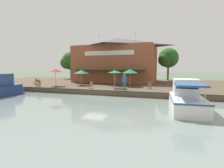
{
  "coord_description": "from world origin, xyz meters",
  "views": [
    {
      "loc": [
        17.72,
        7.86,
        3.15
      ],
      "look_at": [
        -1.0,
        1.71,
        1.3
      ],
      "focal_mm": 28.0,
      "sensor_mm": 36.0,
      "label": 1
    }
  ],
  "objects_px": {
    "cafe_chair_far_corner_seat": "(150,85)",
    "tree_upstream_bank": "(70,61)",
    "patio_umbrella_far_corner": "(81,72)",
    "cafe_chair_under_first_umbrella": "(35,81)",
    "patio_umbrella_near_quay_edge": "(115,72)",
    "cafe_chair_mid_patio": "(197,86)",
    "patio_umbrella_mid_patio_right": "(56,70)",
    "tree_downstream_bank": "(168,58)",
    "cafe_chair_back_row_seat": "(38,82)",
    "waterfront_restaurant": "(117,60)",
    "cafe_chair_facing_river": "(39,83)",
    "motorboat_far_downstream": "(186,99)",
    "cafe_chair_beside_entrance": "(91,84)",
    "person_mid_patio": "(124,80)",
    "patio_umbrella_back_row": "(130,71)"
  },
  "relations": [
    {
      "from": "waterfront_restaurant",
      "to": "cafe_chair_facing_river",
      "type": "xyz_separation_m",
      "value": [
        12.05,
        -7.28,
        -3.54
      ]
    },
    {
      "from": "patio_umbrella_mid_patio_right",
      "to": "cafe_chair_back_row_seat",
      "type": "bearing_deg",
      "value": -85.17
    },
    {
      "from": "cafe_chair_far_corner_seat",
      "to": "cafe_chair_mid_patio",
      "type": "distance_m",
      "value": 5.3
    },
    {
      "from": "patio_umbrella_far_corner",
      "to": "cafe_chair_mid_patio",
      "type": "bearing_deg",
      "value": 87.04
    },
    {
      "from": "patio_umbrella_far_corner",
      "to": "cafe_chair_under_first_umbrella",
      "type": "height_order",
      "value": "patio_umbrella_far_corner"
    },
    {
      "from": "tree_upstream_bank",
      "to": "cafe_chair_far_corner_seat",
      "type": "bearing_deg",
      "value": 54.37
    },
    {
      "from": "cafe_chair_mid_patio",
      "to": "motorboat_far_downstream",
      "type": "height_order",
      "value": "motorboat_far_downstream"
    },
    {
      "from": "patio_umbrella_back_row",
      "to": "cafe_chair_under_first_umbrella",
      "type": "height_order",
      "value": "patio_umbrella_back_row"
    },
    {
      "from": "waterfront_restaurant",
      "to": "cafe_chair_far_corner_seat",
      "type": "distance_m",
      "value": 12.49
    },
    {
      "from": "patio_umbrella_back_row",
      "to": "tree_upstream_bank",
      "type": "height_order",
      "value": "tree_upstream_bank"
    },
    {
      "from": "patio_umbrella_mid_patio_right",
      "to": "cafe_chair_back_row_seat",
      "type": "relative_size",
      "value": 2.89
    },
    {
      "from": "patio_umbrella_mid_patio_right",
      "to": "person_mid_patio",
      "type": "bearing_deg",
      "value": 81.91
    },
    {
      "from": "cafe_chair_mid_patio",
      "to": "cafe_chair_facing_river",
      "type": "bearing_deg",
      "value": -82.01
    },
    {
      "from": "cafe_chair_beside_entrance",
      "to": "motorboat_far_downstream",
      "type": "height_order",
      "value": "motorboat_far_downstream"
    },
    {
      "from": "tree_downstream_bank",
      "to": "patio_umbrella_back_row",
      "type": "bearing_deg",
      "value": -18.96
    },
    {
      "from": "motorboat_far_downstream",
      "to": "waterfront_restaurant",
      "type": "bearing_deg",
      "value": -148.57
    },
    {
      "from": "waterfront_restaurant",
      "to": "motorboat_far_downstream",
      "type": "relative_size",
      "value": 2.4
    },
    {
      "from": "cafe_chair_under_first_umbrella",
      "to": "cafe_chair_beside_entrance",
      "type": "relative_size",
      "value": 1.0
    },
    {
      "from": "patio_umbrella_mid_patio_right",
      "to": "cafe_chair_facing_river",
      "type": "relative_size",
      "value": 2.89
    },
    {
      "from": "patio_umbrella_far_corner",
      "to": "cafe_chair_under_first_umbrella",
      "type": "distance_m",
      "value": 7.75
    },
    {
      "from": "patio_umbrella_near_quay_edge",
      "to": "tree_upstream_bank",
      "type": "height_order",
      "value": "tree_upstream_bank"
    },
    {
      "from": "patio_umbrella_back_row",
      "to": "person_mid_patio",
      "type": "relative_size",
      "value": 1.32
    },
    {
      "from": "patio_umbrella_near_quay_edge",
      "to": "cafe_chair_mid_patio",
      "type": "xyz_separation_m",
      "value": [
        -1.11,
        9.48,
        -1.57
      ]
    },
    {
      "from": "tree_downstream_bank",
      "to": "cafe_chair_far_corner_seat",
      "type": "bearing_deg",
      "value": -6.85
    },
    {
      "from": "cafe_chair_far_corner_seat",
      "to": "motorboat_far_downstream",
      "type": "height_order",
      "value": "motorboat_far_downstream"
    },
    {
      "from": "cafe_chair_beside_entrance",
      "to": "tree_upstream_bank",
      "type": "xyz_separation_m",
      "value": [
        -15.99,
        -12.77,
        3.51
      ]
    },
    {
      "from": "patio_umbrella_back_row",
      "to": "cafe_chair_far_corner_seat",
      "type": "relative_size",
      "value": 2.81
    },
    {
      "from": "patio_umbrella_back_row",
      "to": "cafe_chair_back_row_seat",
      "type": "height_order",
      "value": "patio_umbrella_back_row"
    },
    {
      "from": "cafe_chair_far_corner_seat",
      "to": "tree_downstream_bank",
      "type": "height_order",
      "value": "tree_downstream_bank"
    },
    {
      "from": "waterfront_restaurant",
      "to": "cafe_chair_mid_patio",
      "type": "xyz_separation_m",
      "value": [
        9.3,
        12.35,
        -3.54
      ]
    },
    {
      "from": "cafe_chair_mid_patio",
      "to": "tree_downstream_bank",
      "type": "xyz_separation_m",
      "value": [
        -14.79,
        -3.46,
        3.91
      ]
    },
    {
      "from": "cafe_chair_mid_patio",
      "to": "tree_downstream_bank",
      "type": "relative_size",
      "value": 0.13
    },
    {
      "from": "cafe_chair_under_first_umbrella",
      "to": "tree_upstream_bank",
      "type": "relative_size",
      "value": 0.14
    },
    {
      "from": "waterfront_restaurant",
      "to": "patio_umbrella_back_row",
      "type": "height_order",
      "value": "waterfront_restaurant"
    },
    {
      "from": "patio_umbrella_near_quay_edge",
      "to": "cafe_chair_far_corner_seat",
      "type": "relative_size",
      "value": 2.66
    },
    {
      "from": "waterfront_restaurant",
      "to": "patio_umbrella_mid_patio_right",
      "type": "height_order",
      "value": "waterfront_restaurant"
    },
    {
      "from": "patio_umbrella_back_row",
      "to": "cafe_chair_mid_patio",
      "type": "relative_size",
      "value": 2.81
    },
    {
      "from": "cafe_chair_beside_entrance",
      "to": "cafe_chair_facing_river",
      "type": "bearing_deg",
      "value": -85.9
    },
    {
      "from": "cafe_chair_far_corner_seat",
      "to": "tree_upstream_bank",
      "type": "bearing_deg",
      "value": -125.63
    },
    {
      "from": "cafe_chair_beside_entrance",
      "to": "waterfront_restaurant",
      "type": "bearing_deg",
      "value": -179.45
    },
    {
      "from": "person_mid_patio",
      "to": "patio_umbrella_near_quay_edge",
      "type": "bearing_deg",
      "value": -135.86
    },
    {
      "from": "cafe_chair_far_corner_seat",
      "to": "cafe_chair_under_first_umbrella",
      "type": "distance_m",
      "value": 17.46
    },
    {
      "from": "cafe_chair_facing_river",
      "to": "cafe_chair_mid_patio",
      "type": "height_order",
      "value": "same"
    },
    {
      "from": "patio_umbrella_far_corner",
      "to": "cafe_chair_under_first_umbrella",
      "type": "xyz_separation_m",
      "value": [
        0.71,
        -7.58,
        -1.47
      ]
    },
    {
      "from": "cafe_chair_beside_entrance",
      "to": "motorboat_far_downstream",
      "type": "bearing_deg",
      "value": 61.38
    },
    {
      "from": "patio_umbrella_mid_patio_right",
      "to": "tree_upstream_bank",
      "type": "bearing_deg",
      "value": -154.97
    },
    {
      "from": "patio_umbrella_far_corner",
      "to": "person_mid_patio",
      "type": "height_order",
      "value": "patio_umbrella_far_corner"
    },
    {
      "from": "patio_umbrella_mid_patio_right",
      "to": "motorboat_far_downstream",
      "type": "distance_m",
      "value": 17.47
    },
    {
      "from": "tree_upstream_bank",
      "to": "patio_umbrella_mid_patio_right",
      "type": "bearing_deg",
      "value": 25.03
    },
    {
      "from": "patio_umbrella_far_corner",
      "to": "motorboat_far_downstream",
      "type": "height_order",
      "value": "patio_umbrella_far_corner"
    }
  ]
}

